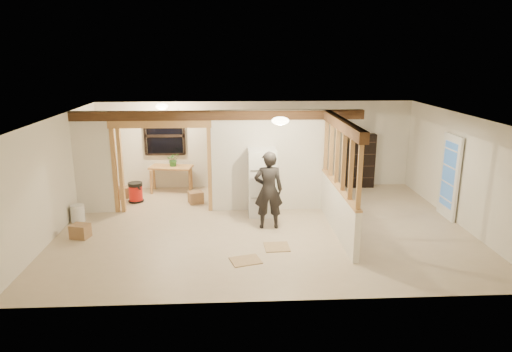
{
  "coord_description": "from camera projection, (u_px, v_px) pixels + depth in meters",
  "views": [
    {
      "loc": [
        -0.68,
        -9.7,
        3.8
      ],
      "look_at": [
        -0.15,
        0.4,
        1.08
      ],
      "focal_mm": 32.0,
      "sensor_mm": 36.0,
      "label": 1
    }
  ],
  "objects": [
    {
      "name": "ceiling_dome_main",
      "position": [
        280.0,
        121.0,
        9.27
      ],
      "size": [
        0.36,
        0.36,
        0.16
      ],
      "primitive_type": "ellipsoid",
      "color": "#FFEABF",
      "rests_on": "ceiling"
    },
    {
      "name": "shop_vac",
      "position": [
        136.0,
        192.0,
        12.04
      ],
      "size": [
        0.46,
        0.46,
        0.53
      ],
      "primitive_type": "cylinder",
      "rotation": [
        0.0,
        0.0,
        -0.14
      ],
      "color": "#B4160F",
      "rests_on": "floor"
    },
    {
      "name": "stud_partition",
      "position": [
        340.0,
        158.0,
        9.64
      ],
      "size": [
        0.14,
        3.2,
        1.32
      ],
      "primitive_type": "cube",
      "color": "#B5844C",
      "rests_on": "pony_wall"
    },
    {
      "name": "woman",
      "position": [
        269.0,
        190.0,
        10.09
      ],
      "size": [
        0.64,
        0.42,
        1.76
      ],
      "primitive_type": "imported",
      "rotation": [
        0.0,
        0.0,
        3.15
      ],
      "color": "black",
      "rests_on": "floor"
    },
    {
      "name": "box_util_b",
      "position": [
        124.0,
        192.0,
        12.4
      ],
      "size": [
        0.42,
        0.42,
        0.3
      ],
      "primitive_type": "cube",
      "rotation": [
        0.0,
        0.0,
        0.38
      ],
      "color": "#916B46",
      "rests_on": "floor"
    },
    {
      "name": "doorway_frame",
      "position": [
        162.0,
        168.0,
        11.13
      ],
      "size": [
        2.46,
        0.14,
        2.2
      ],
      "primitive_type": "cube",
      "color": "#B5844C",
      "rests_on": "floor"
    },
    {
      "name": "wall_front",
      "position": [
        278.0,
        227.0,
        6.92
      ],
      "size": [
        9.0,
        0.01,
        2.5
      ],
      "primitive_type": "cube",
      "color": "silver",
      "rests_on": "floor"
    },
    {
      "name": "floor_panel_near",
      "position": [
        277.0,
        247.0,
        9.25
      ],
      "size": [
        0.51,
        0.51,
        0.02
      ],
      "primitive_type": "cube",
      "rotation": [
        0.0,
        0.0,
        0.04
      ],
      "color": "tan",
      "rests_on": "floor"
    },
    {
      "name": "wall_back",
      "position": [
        256.0,
        145.0,
        13.19
      ],
      "size": [
        9.0,
        0.01,
        2.5
      ],
      "primitive_type": "cube",
      "color": "silver",
      "rests_on": "floor"
    },
    {
      "name": "bucket",
      "position": [
        78.0,
        213.0,
        10.63
      ],
      "size": [
        0.33,
        0.33,
        0.4
      ],
      "primitive_type": "cylinder",
      "rotation": [
        0.0,
        0.0,
        -0.03
      ],
      "color": "silver",
      "rests_on": "floor"
    },
    {
      "name": "box_util_a",
      "position": [
        196.0,
        197.0,
        11.96
      ],
      "size": [
        0.44,
        0.41,
        0.31
      ],
      "primitive_type": "cube",
      "rotation": [
        0.0,
        0.0,
        0.34
      ],
      "color": "#916B46",
      "rests_on": "floor"
    },
    {
      "name": "wall_left",
      "position": [
        56.0,
        176.0,
        9.82
      ],
      "size": [
        0.01,
        6.5,
        2.5
      ],
      "primitive_type": "cube",
      "color": "silver",
      "rests_on": "floor"
    },
    {
      "name": "partition_left_stub",
      "position": [
        93.0,
        163.0,
        11.0
      ],
      "size": [
        0.9,
        0.12,
        2.5
      ],
      "primitive_type": "cube",
      "color": "silver",
      "rests_on": "floor"
    },
    {
      "name": "header_beam_right",
      "position": [
        342.0,
        124.0,
        9.45
      ],
      "size": [
        0.18,
        3.3,
        0.22
      ],
      "primitive_type": "cube",
      "color": "#4C2F1A",
      "rests_on": "ceiling"
    },
    {
      "name": "floor_panel_far",
      "position": [
        246.0,
        260.0,
        8.64
      ],
      "size": [
        0.65,
        0.57,
        0.02
      ],
      "primitive_type": "cube",
      "rotation": [
        0.0,
        0.0,
        0.27
      ],
      "color": "tan",
      "rests_on": "floor"
    },
    {
      "name": "ceiling_dome_util",
      "position": [
        162.0,
        106.0,
        11.83
      ],
      "size": [
        0.32,
        0.32,
        0.14
      ],
      "primitive_type": "ellipsoid",
      "color": "#FFEABF",
      "rests_on": "ceiling"
    },
    {
      "name": "wall_right",
      "position": [
        462.0,
        171.0,
        10.28
      ],
      "size": [
        0.01,
        6.5,
        2.5
      ],
      "primitive_type": "cube",
      "color": "silver",
      "rests_on": "floor"
    },
    {
      "name": "ceiling",
      "position": [
        264.0,
        117.0,
        9.73
      ],
      "size": [
        9.0,
        6.5,
        0.01
      ],
      "primitive_type": "cube",
      "color": "white"
    },
    {
      "name": "work_table",
      "position": [
        172.0,
        179.0,
        12.93
      ],
      "size": [
        1.25,
        0.77,
        0.73
      ],
      "primitive_type": "cube",
      "rotation": [
        0.0,
        0.0,
        -0.17
      ],
      "color": "#B5844C",
      "rests_on": "floor"
    },
    {
      "name": "box_front",
      "position": [
        80.0,
        231.0,
        9.7
      ],
      "size": [
        0.43,
        0.38,
        0.3
      ],
      "primitive_type": "cube",
      "rotation": [
        0.0,
        0.0,
        -0.27
      ],
      "color": "#916B46",
      "rests_on": "floor"
    },
    {
      "name": "potted_plant",
      "position": [
        173.0,
        160.0,
        12.8
      ],
      "size": [
        0.39,
        0.35,
        0.38
      ],
      "primitive_type": "imported",
      "rotation": [
        0.0,
        0.0,
        0.17
      ],
      "color": "#3F7233",
      "rests_on": "work_table"
    },
    {
      "name": "refrigerator",
      "position": [
        262.0,
        182.0,
        10.96
      ],
      "size": [
        0.67,
        0.65,
        1.62
      ],
      "primitive_type": "cube",
      "color": "white",
      "rests_on": "floor"
    },
    {
      "name": "header_beam_back",
      "position": [
        219.0,
        115.0,
        10.87
      ],
      "size": [
        7.0,
        0.18,
        0.22
      ],
      "primitive_type": "cube",
      "color": "#4C2F1A",
      "rests_on": "ceiling"
    },
    {
      "name": "partition_center",
      "position": [
        268.0,
        161.0,
        11.22
      ],
      "size": [
        2.8,
        0.12,
        2.5
      ],
      "primitive_type": "cube",
      "color": "silver",
      "rests_on": "floor"
    },
    {
      "name": "french_door",
      "position": [
        450.0,
        177.0,
        10.73
      ],
      "size": [
        0.12,
        0.86,
        2.0
      ],
      "primitive_type": "cube",
      "color": "white",
      "rests_on": "floor"
    },
    {
      "name": "window_back",
      "position": [
        165.0,
        136.0,
        12.9
      ],
      "size": [
        1.12,
        0.1,
        1.1
      ],
      "primitive_type": "cube",
      "color": "black",
      "rests_on": "wall_back"
    },
    {
      "name": "bookshelf",
      "position": [
        361.0,
        161.0,
        13.27
      ],
      "size": [
        0.79,
        0.26,
        1.58
      ],
      "primitive_type": "cube",
      "color": "black",
      "rests_on": "floor"
    },
    {
      "name": "hanging_bulb",
      "position": [
        179.0,
        122.0,
        11.25
      ],
      "size": [
        0.07,
        0.07,
        0.07
      ],
      "primitive_type": "ellipsoid",
      "color": "#FFD88C",
      "rests_on": "ceiling"
    },
    {
      "name": "pony_wall",
      "position": [
        338.0,
        210.0,
        9.94
      ],
      "size": [
        0.12,
        3.2,
        1.0
      ],
      "primitive_type": "cube",
      "color": "silver",
      "rests_on": "floor"
    },
    {
      "name": "floor",
      "position": [
        263.0,
        226.0,
        10.38
      ],
      "size": [
        9.0,
        6.5,
        0.01
      ],
      "primitive_type": "cube",
      "color": "#C0AA8E",
      "rests_on": "ground"
    }
  ]
}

